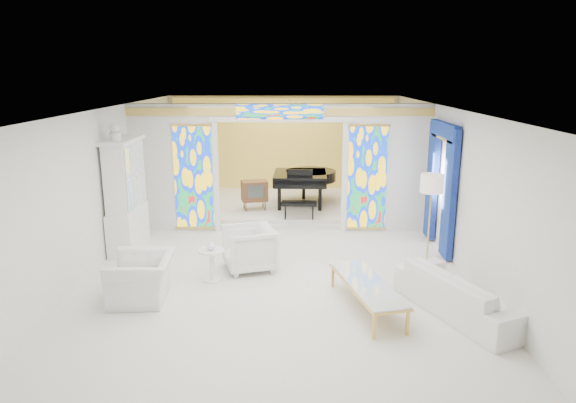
{
  "coord_description": "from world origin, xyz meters",
  "views": [
    {
      "loc": [
        0.29,
        -9.85,
        3.69
      ],
      "look_at": [
        0.2,
        0.2,
        1.15
      ],
      "focal_mm": 32.0,
      "sensor_mm": 36.0,
      "label": 1
    }
  ],
  "objects_px": {
    "coffee_table": "(367,285)",
    "tv_console": "(254,191)",
    "china_cabinet": "(126,196)",
    "sofa": "(462,293)",
    "armchair_left": "(142,278)",
    "grand_piano": "(305,178)",
    "armchair_right": "(249,248)"
  },
  "relations": [
    {
      "from": "coffee_table",
      "to": "tv_console",
      "type": "xyz_separation_m",
      "value": [
        -2.19,
        5.48,
        0.26
      ]
    },
    {
      "from": "coffee_table",
      "to": "china_cabinet",
      "type": "bearing_deg",
      "value": 148.66
    },
    {
      "from": "sofa",
      "to": "coffee_table",
      "type": "bearing_deg",
      "value": 59.75
    },
    {
      "from": "tv_console",
      "to": "armchair_left",
      "type": "bearing_deg",
      "value": -120.25
    },
    {
      "from": "armchair_left",
      "to": "tv_console",
      "type": "distance_m",
      "value": 5.35
    },
    {
      "from": "china_cabinet",
      "to": "armchair_left",
      "type": "relative_size",
      "value": 2.39
    },
    {
      "from": "coffee_table",
      "to": "armchair_left",
      "type": "bearing_deg",
      "value": 174.63
    },
    {
      "from": "armchair_left",
      "to": "grand_piano",
      "type": "xyz_separation_m",
      "value": [
        2.84,
        5.78,
        0.53
      ]
    },
    {
      "from": "coffee_table",
      "to": "tv_console",
      "type": "distance_m",
      "value": 5.9
    },
    {
      "from": "grand_piano",
      "to": "tv_console",
      "type": "bearing_deg",
      "value": -152.28
    },
    {
      "from": "armchair_right",
      "to": "grand_piano",
      "type": "height_order",
      "value": "grand_piano"
    },
    {
      "from": "grand_piano",
      "to": "tv_console",
      "type": "height_order",
      "value": "grand_piano"
    },
    {
      "from": "china_cabinet",
      "to": "coffee_table",
      "type": "xyz_separation_m",
      "value": [
        4.69,
        -2.86,
        -0.76
      ]
    },
    {
      "from": "sofa",
      "to": "coffee_table",
      "type": "distance_m",
      "value": 1.48
    },
    {
      "from": "armchair_right",
      "to": "sofa",
      "type": "distance_m",
      "value": 3.95
    },
    {
      "from": "china_cabinet",
      "to": "sofa",
      "type": "xyz_separation_m",
      "value": [
        6.17,
        -3.01,
        -0.83
      ]
    },
    {
      "from": "grand_piano",
      "to": "tv_console",
      "type": "xyz_separation_m",
      "value": [
        -1.33,
        -0.65,
        -0.22
      ]
    },
    {
      "from": "armchair_right",
      "to": "sofa",
      "type": "xyz_separation_m",
      "value": [
        3.49,
        -1.84,
        -0.08
      ]
    },
    {
      "from": "armchair_left",
      "to": "tv_console",
      "type": "relative_size",
      "value": 1.49
    },
    {
      "from": "grand_piano",
      "to": "armchair_left",
      "type": "bearing_deg",
      "value": -114.53
    },
    {
      "from": "sofa",
      "to": "tv_console",
      "type": "xyz_separation_m",
      "value": [
        -3.66,
        5.63,
        0.33
      ]
    },
    {
      "from": "china_cabinet",
      "to": "armchair_right",
      "type": "xyz_separation_m",
      "value": [
        2.68,
        -1.17,
        -0.75
      ]
    },
    {
      "from": "coffee_table",
      "to": "armchair_right",
      "type": "bearing_deg",
      "value": 140.06
    },
    {
      "from": "china_cabinet",
      "to": "armchair_right",
      "type": "height_order",
      "value": "china_cabinet"
    },
    {
      "from": "china_cabinet",
      "to": "sofa",
      "type": "height_order",
      "value": "china_cabinet"
    },
    {
      "from": "tv_console",
      "to": "sofa",
      "type": "bearing_deg",
      "value": -70.88
    },
    {
      "from": "armchair_left",
      "to": "sofa",
      "type": "height_order",
      "value": "armchair_left"
    },
    {
      "from": "armchair_right",
      "to": "coffee_table",
      "type": "distance_m",
      "value": 2.63
    },
    {
      "from": "armchair_left",
      "to": "sofa",
      "type": "bearing_deg",
      "value": 80.11
    },
    {
      "from": "grand_piano",
      "to": "china_cabinet",
      "type": "bearing_deg",
      "value": -137.96
    },
    {
      "from": "armchair_right",
      "to": "coffee_table",
      "type": "xyz_separation_m",
      "value": [
        2.02,
        -1.69,
        -0.01
      ]
    },
    {
      "from": "sofa",
      "to": "grand_piano",
      "type": "xyz_separation_m",
      "value": [
        -2.33,
        6.28,
        0.56
      ]
    }
  ]
}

